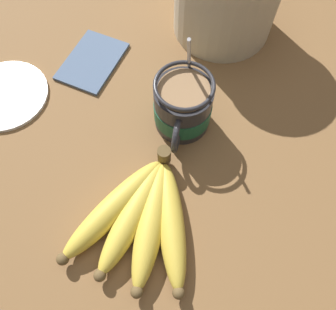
% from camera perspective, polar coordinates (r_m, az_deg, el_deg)
% --- Properties ---
extents(table, '(1.38, 1.38, 0.03)m').
position_cam_1_polar(table, '(0.53, 4.23, 0.93)').
color(table, brown).
rests_on(table, ground).
extents(coffee_mug, '(0.15, 0.09, 0.17)m').
position_cam_1_polar(coffee_mug, '(0.51, 2.57, 8.35)').
color(coffee_mug, '#28282D').
rests_on(coffee_mug, table).
extents(banana_bunch, '(0.21, 0.19, 0.04)m').
position_cam_1_polar(banana_bunch, '(0.46, -4.70, -10.70)').
color(banana_bunch, brown).
rests_on(banana_bunch, table).
extents(napkin, '(0.14, 0.11, 0.01)m').
position_cam_1_polar(napkin, '(0.63, -13.04, 15.62)').
color(napkin, slate).
rests_on(napkin, table).
extents(small_plate, '(0.15, 0.15, 0.01)m').
position_cam_1_polar(small_plate, '(0.63, -26.47, 9.32)').
color(small_plate, white).
rests_on(small_plate, table).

